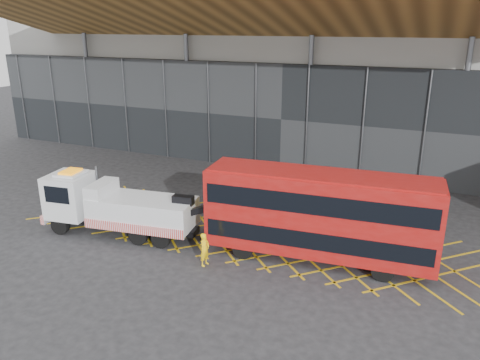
% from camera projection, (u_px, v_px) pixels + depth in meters
% --- Properties ---
extents(ground_plane, '(120.00, 120.00, 0.00)m').
position_uv_depth(ground_plane, '(182.00, 220.00, 26.89)').
color(ground_plane, '#242426').
extents(road_markings, '(26.36, 7.16, 0.01)m').
position_uv_depth(road_markings, '(259.00, 235.00, 25.05)').
color(road_markings, gold).
rests_on(road_markings, ground_plane).
extents(construction_building, '(55.00, 23.97, 18.00)m').
position_uv_depth(construction_building, '(310.00, 46.00, 39.24)').
color(construction_building, '#979792').
rests_on(construction_building, ground_plane).
extents(recovery_truck, '(9.78, 3.40, 3.39)m').
position_uv_depth(recovery_truck, '(115.00, 206.00, 24.79)').
color(recovery_truck, black).
rests_on(recovery_truck, ground_plane).
extents(bus_towed, '(10.83, 3.42, 4.33)m').
position_uv_depth(bus_towed, '(319.00, 213.00, 21.75)').
color(bus_towed, '#9E0F0C').
rests_on(bus_towed, ground_plane).
extents(worker, '(0.45, 0.62, 1.61)m').
position_uv_depth(worker, '(205.00, 249.00, 21.68)').
color(worker, yellow).
rests_on(worker, ground_plane).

